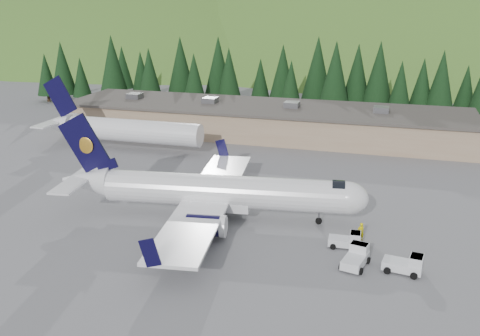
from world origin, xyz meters
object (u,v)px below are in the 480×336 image
object	(u,v)px
ramp_worker	(361,232)
baggage_tug_b	(406,264)
airliner	(216,192)
terminal_building	(264,120)
second_airliner	(118,129)
baggage_tug_c	(356,257)
baggage_tug_a	(347,240)

from	to	relation	value
ramp_worker	baggage_tug_b	bearing A→B (deg)	98.65
airliner	terminal_building	size ratio (longest dim) A/B	0.48
terminal_building	second_airliner	bearing A→B (deg)	-141.22
second_airliner	ramp_worker	world-z (taller)	second_airliner
baggage_tug_c	airliner	bearing A→B (deg)	79.32
baggage_tug_b	baggage_tug_c	bearing A→B (deg)	-174.12
second_airliner	baggage_tug_a	world-z (taller)	second_airliner
second_airliner	terminal_building	distance (m)	25.55
baggage_tug_a	second_airliner	bearing A→B (deg)	144.13
airliner	ramp_worker	bearing A→B (deg)	-12.52
baggage_tug_a	baggage_tug_c	xyz separation A→B (m)	(1.12, -3.50, 0.09)
baggage_tug_b	ramp_worker	world-z (taller)	ramp_worker
terminal_building	baggage_tug_a	bearing A→B (deg)	-65.68
ramp_worker	airliner	bearing A→B (deg)	-34.39
second_airliner	airliner	bearing A→B (deg)	-42.76
baggage_tug_a	ramp_worker	bearing A→B (deg)	57.55
baggage_tug_b	baggage_tug_c	size ratio (longest dim) A/B	0.97
baggage_tug_c	terminal_building	bearing A→B (deg)	36.53
airliner	second_airliner	world-z (taller)	second_airliner
second_airliner	baggage_tug_a	bearing A→B (deg)	-33.39
airliner	ramp_worker	world-z (taller)	airliner
terminal_building	ramp_worker	world-z (taller)	terminal_building
baggage_tug_b	baggage_tug_c	distance (m)	4.40
baggage_tug_c	ramp_worker	size ratio (longest dim) A/B	1.95
baggage_tug_b	baggage_tug_c	world-z (taller)	baggage_tug_c
baggage_tug_a	ramp_worker	world-z (taller)	ramp_worker
second_airliner	baggage_tug_a	xyz separation A→B (m)	(38.66, -25.49, -2.59)
second_airliner	baggage_tug_b	xyz separation A→B (m)	(44.17, -29.16, -2.51)
airliner	second_airliner	distance (m)	32.59
airliner	baggage_tug_c	distance (m)	17.41
airliner	baggage_tug_b	xyz separation A→B (m)	(20.24, -7.03, -2.22)
baggage_tug_a	terminal_building	xyz separation A→B (m)	(-18.75, 41.49, 1.89)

